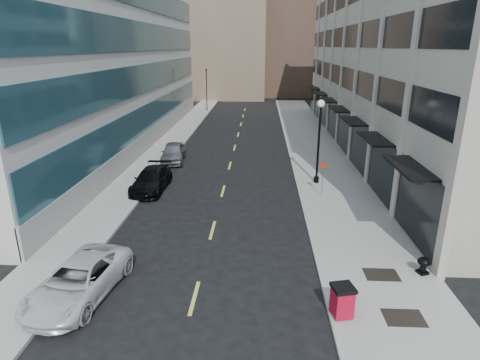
# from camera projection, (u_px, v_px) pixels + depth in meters

# --- Properties ---
(ground) EXTENTS (160.00, 160.00, 0.00)m
(ground) POSITION_uv_depth(u_px,v_px,m) (185.00, 333.00, 13.57)
(ground) COLOR black
(ground) RESTS_ON ground
(sidewalk_right) EXTENTS (5.00, 80.00, 0.15)m
(sidewalk_right) POSITION_uv_depth(u_px,v_px,m) (323.00, 166.00, 32.11)
(sidewalk_right) COLOR gray
(sidewalk_right) RESTS_ON ground
(sidewalk_left) EXTENTS (3.00, 80.00, 0.15)m
(sidewalk_left) POSITION_uv_depth(u_px,v_px,m) (151.00, 163.00, 32.80)
(sidewalk_left) COLOR gray
(sidewalk_left) RESTS_ON ground
(building_right) EXTENTS (15.30, 46.50, 18.25)m
(building_right) POSITION_uv_depth(u_px,v_px,m) (426.00, 48.00, 35.42)
(building_right) COLOR beige
(building_right) RESTS_ON ground
(building_left) EXTENTS (16.14, 46.00, 20.00)m
(building_left) POSITION_uv_depth(u_px,v_px,m) (61.00, 37.00, 36.73)
(building_left) COLOR silver
(building_left) RESTS_ON ground
(skyline_tan_near) EXTENTS (14.00, 18.00, 28.00)m
(skyline_tan_near) POSITION_uv_depth(u_px,v_px,m) (227.00, 18.00, 73.67)
(skyline_tan_near) COLOR #837156
(skyline_tan_near) RESTS_ON ground
(skyline_brown) EXTENTS (12.00, 16.00, 34.00)m
(skyline_brown) POSITION_uv_depth(u_px,v_px,m) (292.00, 2.00, 75.90)
(skyline_brown) COLOR brown
(skyline_brown) RESTS_ON ground
(skyline_tan_far) EXTENTS (12.00, 14.00, 22.00)m
(skyline_tan_far) POSITION_uv_depth(u_px,v_px,m) (184.00, 37.00, 84.58)
(skyline_tan_far) COLOR #837156
(skyline_tan_far) RESTS_ON ground
(skyline_stone) EXTENTS (10.00, 14.00, 20.00)m
(skyline_stone) POSITION_uv_depth(u_px,v_px,m) (349.00, 41.00, 71.96)
(skyline_stone) COLOR beige
(skyline_stone) RESTS_ON ground
(grate_mid) EXTENTS (1.40, 1.00, 0.01)m
(grate_mid) POSITION_uv_depth(u_px,v_px,m) (404.00, 318.00, 14.09)
(grate_mid) COLOR black
(grate_mid) RESTS_ON sidewalk_right
(grate_far) EXTENTS (1.40, 1.00, 0.01)m
(grate_far) POSITION_uv_depth(u_px,v_px,m) (381.00, 275.00, 16.74)
(grate_far) COLOR black
(grate_far) RESTS_ON sidewalk_right
(road_centerline) EXTENTS (0.15, 68.20, 0.01)m
(road_centerline) POSITION_uv_depth(u_px,v_px,m) (227.00, 177.00, 29.66)
(road_centerline) COLOR #D8CC4C
(road_centerline) RESTS_ON ground
(traffic_signal) EXTENTS (0.66, 0.66, 6.98)m
(traffic_signal) POSITION_uv_depth(u_px,v_px,m) (206.00, 71.00, 57.45)
(traffic_signal) COLOR black
(traffic_signal) RESTS_ON ground
(car_white_van) EXTENTS (3.06, 5.43, 1.43)m
(car_white_van) POSITION_uv_depth(u_px,v_px,m) (79.00, 280.00, 15.33)
(car_white_van) COLOR silver
(car_white_van) RESTS_ON ground
(car_black_pickup) EXTENTS (2.10, 4.96, 1.43)m
(car_black_pickup) POSITION_uv_depth(u_px,v_px,m) (152.00, 180.00, 26.83)
(car_black_pickup) COLOR black
(car_black_pickup) RESTS_ON ground
(car_silver_sedan) EXTENTS (2.28, 4.75, 1.56)m
(car_silver_sedan) POSITION_uv_depth(u_px,v_px,m) (173.00, 152.00, 33.43)
(car_silver_sedan) COLOR gray
(car_silver_sedan) RESTS_ON ground
(trash_bin) EXTENTS (0.89, 0.91, 1.21)m
(trash_bin) POSITION_uv_depth(u_px,v_px,m) (342.00, 300.00, 14.00)
(trash_bin) COLOR #B40C26
(trash_bin) RESTS_ON sidewalk_right
(lamppost) EXTENTS (0.49, 0.49, 5.85)m
(lamppost) POSITION_uv_depth(u_px,v_px,m) (319.00, 134.00, 26.97)
(lamppost) COLOR black
(lamppost) RESTS_ON sidewalk_right
(sign_post) EXTENTS (0.28, 0.10, 2.38)m
(sign_post) POSITION_uv_depth(u_px,v_px,m) (323.00, 173.00, 25.09)
(sign_post) COLOR slate
(sign_post) RESTS_ON sidewalk_right
(urn_planter) EXTENTS (0.53, 0.53, 0.74)m
(urn_planter) POSITION_uv_depth(u_px,v_px,m) (424.00, 264.00, 16.70)
(urn_planter) COLOR black
(urn_planter) RESTS_ON sidewalk_right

